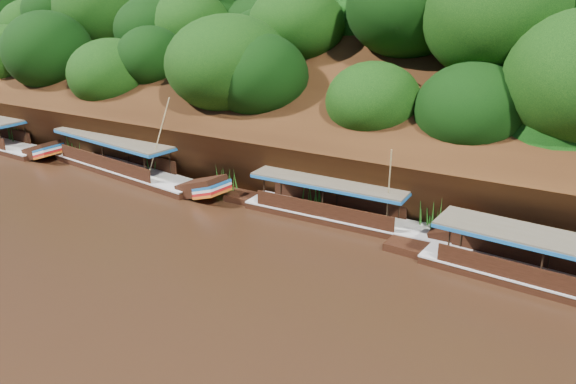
% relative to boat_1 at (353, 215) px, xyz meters
% --- Properties ---
extents(ground, '(160.00, 160.00, 0.00)m').
position_rel_boat_1_xyz_m(ground, '(-2.77, -8.38, -0.52)').
color(ground, black).
rests_on(ground, ground).
extents(riverbank, '(120.00, 30.06, 19.40)m').
position_rel_boat_1_xyz_m(riverbank, '(-2.78, 14.35, 1.37)').
color(riverbank, black).
rests_on(riverbank, ground).
extents(boat_1, '(13.28, 2.46, 5.24)m').
position_rel_boat_1_xyz_m(boat_1, '(0.00, 0.00, 0.00)').
color(boat_1, black).
rests_on(boat_1, ground).
extents(boat_2, '(16.04, 4.19, 6.23)m').
position_rel_boat_1_xyz_m(boat_2, '(-16.09, -0.14, 0.05)').
color(boat_2, black).
rests_on(boat_2, ground).
extents(reeds, '(49.06, 2.46, 2.18)m').
position_rel_boat_1_xyz_m(reeds, '(-5.74, 0.94, 0.39)').
color(reeds, '#246218').
rests_on(reeds, ground).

